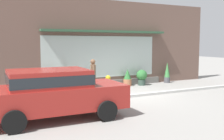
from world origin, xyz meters
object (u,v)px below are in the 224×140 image
potted_plant_window_center (57,84)px  potted_plant_near_hydrant (167,73)px  potted_plant_window_left (142,77)px  potted_plant_trailing_edge (127,78)px  parked_car_red (53,91)px  fire_hydrant (108,85)px  potted_plant_corner_tall (91,82)px  pedestrian_with_handbag (93,75)px

potted_plant_window_center → potted_plant_near_hydrant: bearing=1.6°
potted_plant_window_center → potted_plant_window_left: bearing=0.4°
potted_plant_trailing_edge → parked_car_red: bearing=-139.0°
fire_hydrant → potted_plant_near_hydrant: size_ratio=0.74×
potted_plant_window_left → potted_plant_near_hydrant: bearing=4.5°
potted_plant_corner_tall → parked_car_red: bearing=-123.6°
fire_hydrant → parked_car_red: (-3.27, -2.75, 0.44)m
potted_plant_corner_tall → potted_plant_window_left: potted_plant_window_left is taller
parked_car_red → potted_plant_near_hydrant: bearing=30.7°
parked_car_red → potted_plant_window_left: bearing=36.8°
potted_plant_corner_tall → potted_plant_window_center: potted_plant_window_center is taller
parked_car_red → pedestrian_with_handbag: bearing=48.6°
pedestrian_with_handbag → potted_plant_window_left: (3.80, 1.81, -0.50)m
pedestrian_with_handbag → potted_plant_trailing_edge: bearing=137.5°
fire_hydrant → potted_plant_corner_tall: fire_hydrant is taller
pedestrian_with_handbag → potted_plant_window_left: size_ratio=1.89×
pedestrian_with_handbag → potted_plant_corner_tall: 2.34m
parked_car_red → potted_plant_window_left: 7.80m
potted_plant_window_left → potted_plant_window_center: bearing=-179.6°
potted_plant_trailing_edge → potted_plant_near_hydrant: (2.80, -0.05, 0.15)m
pedestrian_with_handbag → parked_car_red: pedestrian_with_handbag is taller
fire_hydrant → potted_plant_window_left: (3.04, 1.80, 0.03)m
fire_hydrant → pedestrian_with_handbag: (-0.76, -0.00, 0.53)m
potted_plant_near_hydrant → fire_hydrant: bearing=-158.6°
potted_plant_trailing_edge → potted_plant_near_hydrant: bearing=-1.1°
fire_hydrant → potted_plant_window_left: bearing=30.6°
potted_plant_near_hydrant → potted_plant_window_left: bearing=-175.5°
potted_plant_window_left → fire_hydrant: bearing=-149.4°
fire_hydrant → potted_plant_window_left: 3.54m
pedestrian_with_handbag → potted_plant_corner_tall: pedestrian_with_handbag is taller
potted_plant_trailing_edge → potted_plant_near_hydrant: size_ratio=0.76×
parked_car_red → potted_plant_window_center: 4.72m
potted_plant_trailing_edge → potted_plant_window_left: 0.86m
fire_hydrant → parked_car_red: parked_car_red is taller
potted_plant_trailing_edge → potted_plant_window_center: bearing=-176.6°
pedestrian_with_handbag → potted_plant_near_hydrant: pedestrian_with_handbag is taller
potted_plant_corner_tall → potted_plant_window_left: size_ratio=0.68×
pedestrian_with_handbag → potted_plant_corner_tall: (0.72, 2.12, -0.67)m
fire_hydrant → potted_plant_corner_tall: (-0.04, 2.12, -0.14)m
potted_plant_window_left → potted_plant_window_center: size_ratio=1.27×
potted_plant_near_hydrant → pedestrian_with_handbag: bearing=-161.2°
potted_plant_trailing_edge → potted_plant_window_center: potted_plant_trailing_edge is taller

